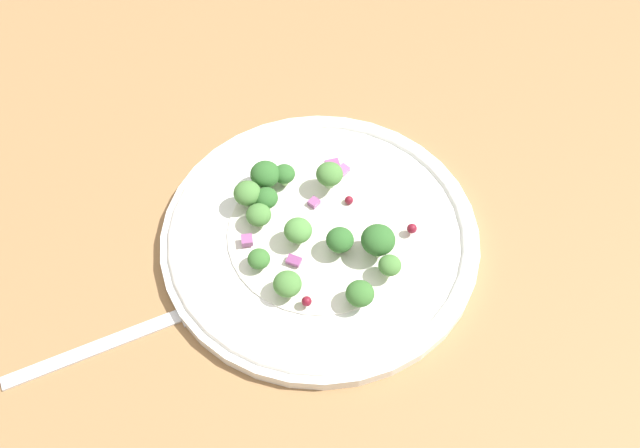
{
  "coord_description": "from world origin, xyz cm",
  "views": [
    {
      "loc": [
        -27.54,
        -16.82,
        55.04
      ],
      "look_at": [
        2.8,
        2.48,
        2.7
      ],
      "focal_mm": 40.46,
      "sensor_mm": 36.0,
      "label": 1
    }
  ],
  "objects_px": {
    "broccoli_floret_1": "(329,175)",
    "fork": "(128,335)",
    "broccoli_floret_0": "(247,194)",
    "broccoli_floret_2": "(266,198)",
    "plate": "(320,236)"
  },
  "relations": [
    {
      "from": "broccoli_floret_1",
      "to": "plate",
      "type": "bearing_deg",
      "value": -157.37
    },
    {
      "from": "broccoli_floret_0",
      "to": "broccoli_floret_2",
      "type": "relative_size",
      "value": 1.16
    },
    {
      "from": "broccoli_floret_2",
      "to": "fork",
      "type": "relative_size",
      "value": 0.13
    },
    {
      "from": "broccoli_floret_2",
      "to": "broccoli_floret_0",
      "type": "bearing_deg",
      "value": 112.71
    },
    {
      "from": "broccoli_floret_0",
      "to": "broccoli_floret_1",
      "type": "distance_m",
      "value": 0.08
    },
    {
      "from": "broccoli_floret_1",
      "to": "fork",
      "type": "distance_m",
      "value": 0.22
    },
    {
      "from": "broccoli_floret_0",
      "to": "broccoli_floret_2",
      "type": "distance_m",
      "value": 0.02
    },
    {
      "from": "fork",
      "to": "broccoli_floret_2",
      "type": "bearing_deg",
      "value": -9.82
    },
    {
      "from": "plate",
      "to": "broccoli_floret_1",
      "type": "bearing_deg",
      "value": 22.63
    },
    {
      "from": "broccoli_floret_0",
      "to": "broccoli_floret_2",
      "type": "height_order",
      "value": "broccoli_floret_0"
    },
    {
      "from": "broccoli_floret_0",
      "to": "fork",
      "type": "distance_m",
      "value": 0.16
    },
    {
      "from": "broccoli_floret_0",
      "to": "broccoli_floret_2",
      "type": "xyz_separation_m",
      "value": [
        0.01,
        -0.02,
        -0.0
      ]
    },
    {
      "from": "plate",
      "to": "broccoli_floret_0",
      "type": "xyz_separation_m",
      "value": [
        -0.01,
        0.07,
        0.02
      ]
    },
    {
      "from": "fork",
      "to": "plate",
      "type": "bearing_deg",
      "value": -26.77
    },
    {
      "from": "plate",
      "to": "broccoli_floret_1",
      "type": "distance_m",
      "value": 0.06
    }
  ]
}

